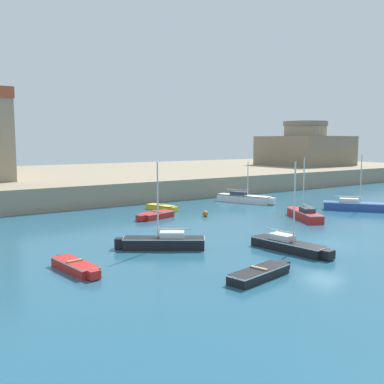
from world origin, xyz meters
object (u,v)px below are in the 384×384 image
sailboat_black_3 (289,245)px  dinghy_yellow_9 (161,207)px  fortress (305,148)px  dinghy_red_2 (156,215)px  dinghy_red_1 (76,266)px  sailboat_white_6 (244,198)px  mooring_buoy (205,213)px  sailboat_blue_7 (356,205)px  sailboat_black_5 (163,242)px  sailboat_red_4 (304,214)px  dinghy_black_8 (260,273)px

sailboat_black_3 → dinghy_yellow_9: size_ratio=1.52×
fortress → dinghy_red_2: bearing=-153.4°
dinghy_red_1 → fortress: fortress is taller
sailboat_white_6 → mooring_buoy: (-8.93, -4.85, -0.22)m
sailboat_black_3 → sailboat_white_6: bearing=55.8°
sailboat_blue_7 → fortress: fortress is taller
sailboat_white_6 → dinghy_red_1: bearing=-149.1°
dinghy_red_1 → fortress: bearing=31.1°
dinghy_red_2 → fortress: 49.83m
sailboat_white_6 → dinghy_yellow_9: 10.28m
sailboat_black_5 → sailboat_blue_7: sailboat_black_5 is taller
sailboat_red_4 → dinghy_black_8: size_ratio=1.28×
sailboat_black_5 → fortress: bearing=32.9°
mooring_buoy → fortress: fortress is taller
sailboat_black_5 → sailboat_blue_7: size_ratio=0.97×
dinghy_black_8 → fortress: 63.27m
sailboat_black_3 → sailboat_red_4: size_ratio=1.01×
dinghy_yellow_9 → fortress: size_ratio=0.28×
sailboat_black_3 → sailboat_black_5: sailboat_black_3 is taller
sailboat_black_3 → sailboat_blue_7: bearing=23.6°
sailboat_white_6 → sailboat_blue_7: bearing=-63.9°
sailboat_red_4 → fortress: (33.87, 29.82, 4.93)m
dinghy_red_2 → mooring_buoy: bearing=-20.8°
mooring_buoy → fortress: 46.93m
sailboat_blue_7 → dinghy_yellow_9: 18.92m
sailboat_black_3 → sailboat_black_5: size_ratio=1.04×
dinghy_red_2 → sailboat_black_5: (-5.21, -9.87, 0.16)m
sailboat_black_3 → dinghy_red_2: bearing=93.4°
dinghy_red_1 → sailboat_red_4: bearing=10.1°
dinghy_red_1 → sailboat_blue_7: size_ratio=0.74×
sailboat_black_3 → mooring_buoy: 13.61m
sailboat_white_6 → dinghy_black_8: size_ratio=1.52×
dinghy_red_1 → fortress: (55.78, 33.71, 5.10)m
sailboat_black_5 → dinghy_black_8: size_ratio=1.25×
dinghy_black_8 → dinghy_red_2: bearing=76.1°
sailboat_black_3 → sailboat_white_6: 21.81m
sailboat_black_3 → sailboat_white_6: (12.25, 18.04, 0.08)m
sailboat_black_5 → dinghy_red_1: bearing=-165.5°
dinghy_red_1 → sailboat_blue_7: 30.01m
dinghy_yellow_9 → dinghy_black_8: bearing=-108.6°
sailboat_black_3 → dinghy_black_8: sailboat_black_3 is taller
dinghy_red_2 → dinghy_yellow_9: bearing=53.1°
sailboat_red_4 → sailboat_blue_7: bearing=2.9°
dinghy_red_1 → dinghy_red_2: (11.46, 11.49, 0.02)m
dinghy_black_8 → dinghy_yellow_9: dinghy_black_8 is taller
sailboat_black_3 → dinghy_black_8: (-5.28, -3.03, -0.13)m
dinghy_red_2 → sailboat_white_6: (13.13, 3.25, 0.18)m
sailboat_black_3 → dinghy_yellow_9: bearing=83.9°
dinghy_red_2 → sailboat_black_3: 14.82m
sailboat_white_6 → sailboat_black_3: bearing=-124.2°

